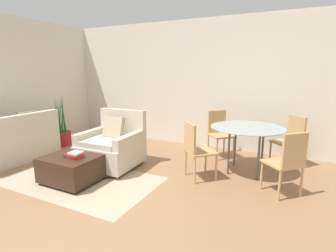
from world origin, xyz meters
name	(u,v)px	position (x,y,z in m)	size (l,w,h in m)	color
ground_plane	(66,215)	(0.00, 0.00, 0.00)	(20.00, 20.00, 0.00)	#936B47
wall_back	(185,84)	(0.00, 3.55, 1.38)	(12.00, 0.06, 2.75)	silver
wall_left	(15,85)	(-2.93, 1.50, 1.38)	(0.06, 12.00, 2.75)	silver
area_rug	(80,180)	(-0.58, 0.82, 0.00)	(2.39, 1.40, 0.01)	tan
couch	(8,145)	(-2.39, 0.87, 0.32)	(0.83, 1.74, 0.93)	beige
armchair	(112,146)	(-0.52, 1.55, 0.37)	(0.96, 0.97, 0.98)	beige
ottoman	(72,168)	(-0.65, 0.74, 0.22)	(0.80, 0.70, 0.41)	#382319
book_stack	(75,155)	(-0.54, 0.71, 0.45)	(0.25, 0.18, 0.09)	#B72D28
tv_remote_primary	(68,156)	(-0.70, 0.73, 0.41)	(0.09, 0.14, 0.01)	black
tv_remote_secondary	(73,153)	(-0.75, 0.86, 0.41)	(0.14, 0.13, 0.01)	#333338
potted_plant	(61,134)	(-2.45, 2.13, 0.25)	(0.43, 0.43, 1.17)	maroon
dining_table	(247,132)	(1.64, 2.34, 0.69)	(1.19, 1.19, 0.77)	#99A8AD
dining_chair_near_left	(196,147)	(0.99, 1.69, 0.52)	(0.59, 0.59, 0.90)	tan
dining_chair_near_right	(288,160)	(2.28, 1.69, 0.52)	(0.59, 0.59, 0.90)	tan
dining_chair_far_left	(219,130)	(0.99, 2.99, 0.52)	(0.59, 0.59, 0.90)	tan
dining_chair_far_right	(291,138)	(2.28, 2.99, 0.52)	(0.59, 0.59, 0.90)	tan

